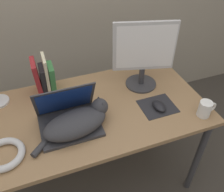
{
  "coord_description": "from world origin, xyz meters",
  "views": [
    {
      "loc": [
        -0.26,
        -0.65,
        1.74
      ],
      "look_at": [
        0.1,
        0.33,
        0.86
      ],
      "focal_mm": 38.0,
      "sensor_mm": 36.0,
      "label": 1
    }
  ],
  "objects_px": {
    "book_row": "(44,78)",
    "laptop": "(69,118)",
    "mug": "(205,109)",
    "cat": "(78,122)",
    "computer_mouse": "(159,106)",
    "cable_coil": "(4,154)",
    "external_monitor": "(144,54)"
  },
  "relations": [
    {
      "from": "book_row",
      "to": "mug",
      "type": "relative_size",
      "value": 2.23
    },
    {
      "from": "laptop",
      "to": "computer_mouse",
      "type": "bearing_deg",
      "value": -6.36
    },
    {
      "from": "laptop",
      "to": "cable_coil",
      "type": "distance_m",
      "value": 0.36
    },
    {
      "from": "cat",
      "to": "external_monitor",
      "type": "bearing_deg",
      "value": 27.04
    },
    {
      "from": "laptop",
      "to": "mug",
      "type": "height_order",
      "value": "laptop"
    },
    {
      "from": "mug",
      "to": "cat",
      "type": "bearing_deg",
      "value": 168.87
    },
    {
      "from": "cable_coil",
      "to": "external_monitor",
      "type": "bearing_deg",
      "value": 18.81
    },
    {
      "from": "computer_mouse",
      "to": "book_row",
      "type": "bearing_deg",
      "value": 147.12
    },
    {
      "from": "computer_mouse",
      "to": "cable_coil",
      "type": "bearing_deg",
      "value": -176.99
    },
    {
      "from": "cat",
      "to": "book_row",
      "type": "distance_m",
      "value": 0.41
    },
    {
      "from": "laptop",
      "to": "book_row",
      "type": "distance_m",
      "value": 0.35
    },
    {
      "from": "laptop",
      "to": "computer_mouse",
      "type": "height_order",
      "value": "laptop"
    },
    {
      "from": "cat",
      "to": "laptop",
      "type": "bearing_deg",
      "value": 123.08
    },
    {
      "from": "cable_coil",
      "to": "mug",
      "type": "relative_size",
      "value": 1.77
    },
    {
      "from": "laptop",
      "to": "external_monitor",
      "type": "relative_size",
      "value": 0.74
    },
    {
      "from": "computer_mouse",
      "to": "mug",
      "type": "distance_m",
      "value": 0.26
    },
    {
      "from": "cat",
      "to": "computer_mouse",
      "type": "distance_m",
      "value": 0.5
    },
    {
      "from": "cable_coil",
      "to": "mug",
      "type": "height_order",
      "value": "mug"
    },
    {
      "from": "mug",
      "to": "computer_mouse",
      "type": "bearing_deg",
      "value": 147.08
    },
    {
      "from": "external_monitor",
      "to": "book_row",
      "type": "bearing_deg",
      "value": 167.02
    },
    {
      "from": "book_row",
      "to": "laptop",
      "type": "bearing_deg",
      "value": -77.34
    },
    {
      "from": "cable_coil",
      "to": "mug",
      "type": "xyz_separation_m",
      "value": [
        1.1,
        -0.09,
        0.03
      ]
    },
    {
      "from": "external_monitor",
      "to": "cable_coil",
      "type": "height_order",
      "value": "external_monitor"
    },
    {
      "from": "laptop",
      "to": "mug",
      "type": "distance_m",
      "value": 0.78
    },
    {
      "from": "laptop",
      "to": "cable_coil",
      "type": "relative_size",
      "value": 1.6
    },
    {
      "from": "cable_coil",
      "to": "laptop",
      "type": "bearing_deg",
      "value": 17.01
    },
    {
      "from": "cable_coil",
      "to": "computer_mouse",
      "type": "bearing_deg",
      "value": 3.01
    },
    {
      "from": "external_monitor",
      "to": "book_row",
      "type": "distance_m",
      "value": 0.64
    },
    {
      "from": "computer_mouse",
      "to": "mug",
      "type": "height_order",
      "value": "mug"
    },
    {
      "from": "cat",
      "to": "mug",
      "type": "distance_m",
      "value": 0.73
    },
    {
      "from": "laptop",
      "to": "book_row",
      "type": "xyz_separation_m",
      "value": [
        -0.08,
        0.33,
        0.06
      ]
    },
    {
      "from": "book_row",
      "to": "mug",
      "type": "distance_m",
      "value": 0.99
    }
  ]
}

